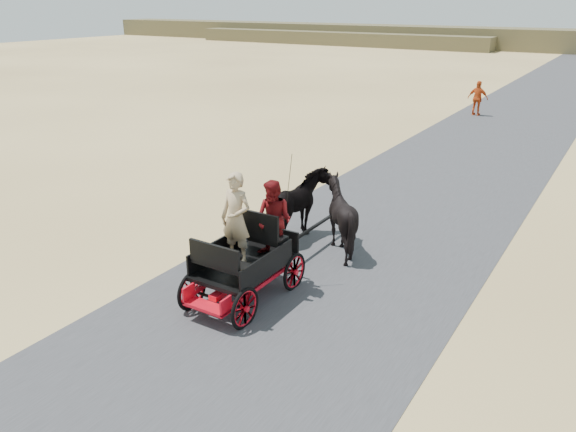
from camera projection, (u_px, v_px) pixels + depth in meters
The scene contains 9 objects.
ground at pixel (327, 273), 12.09m from camera, with size 140.00×140.00×0.00m, color tan.
road at pixel (327, 273), 12.08m from camera, with size 6.00×140.00×0.01m, color #38383A.
ridge_near at pixel (335, 38), 72.50m from camera, with size 40.00×4.00×1.60m, color brown.
carriage at pixel (245, 281), 10.98m from camera, with size 1.30×2.40×0.72m, color black, non-canonical shape.
horse_left at pixel (299, 207), 13.45m from camera, with size 0.91×2.01×1.70m, color black.
horse_right at pixel (340, 216), 12.91m from camera, with size 1.37×1.54×1.70m, color black.
driver_man at pixel (236, 218), 10.67m from camera, with size 0.66×0.43×1.80m, color tan.
passenger_woman at pixel (274, 220), 10.90m from camera, with size 0.77×0.60×1.58m, color #660C0F.
pedestrian at pixel (478, 98), 28.20m from camera, with size 1.01×0.42×1.73m, color #C84616.
Camera 1 is at (5.01, -9.63, 5.51)m, focal length 35.00 mm.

